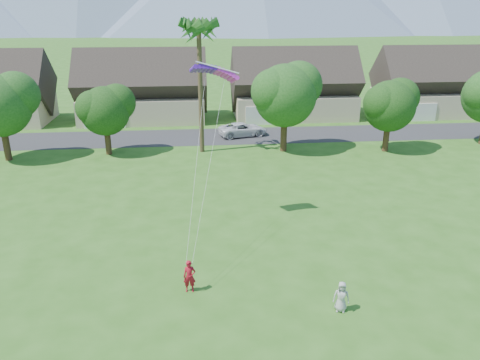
{
  "coord_description": "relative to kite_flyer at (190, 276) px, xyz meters",
  "views": [
    {
      "loc": [
        -2.43,
        -15.81,
        13.48
      ],
      "look_at": [
        0.0,
        10.0,
        3.8
      ],
      "focal_mm": 35.0,
      "sensor_mm": 36.0,
      "label": 1
    }
  ],
  "objects": [
    {
      "name": "fan_palm",
      "position": [
        1.05,
        24.07,
        10.95
      ],
      "size": [
        3.0,
        3.0,
        13.8
      ],
      "color": "#4C3D26",
      "rests_on": "ground"
    },
    {
      "name": "tree_row",
      "position": [
        1.91,
        23.49,
        4.04
      ],
      "size": [
        62.27,
        6.67,
        8.45
      ],
      "color": "#47301C",
      "rests_on": "ground"
    },
    {
      "name": "watcher",
      "position": [
        7.06,
        -2.27,
        -0.09
      ],
      "size": [
        0.85,
        0.67,
        1.53
      ],
      "primitive_type": "imported",
      "rotation": [
        0.0,
        0.0,
        -0.27
      ],
      "color": "#B0B0AB",
      "rests_on": "ground"
    },
    {
      "name": "houses_row",
      "position": [
        3.54,
        38.56,
        2.59
      ],
      "size": [
        72.75,
        8.19,
        8.86
      ],
      "color": "beige",
      "rests_on": "ground"
    },
    {
      "name": "street",
      "position": [
        3.05,
        29.57,
        -0.85
      ],
      "size": [
        90.0,
        7.0,
        0.01
      ],
      "primitive_type": "cube",
      "color": "#2D2D30",
      "rests_on": "ground"
    },
    {
      "name": "kite_flyer",
      "position": [
        0.0,
        0.0,
        0.0
      ],
      "size": [
        0.64,
        0.43,
        1.71
      ],
      "primitive_type": "imported",
      "rotation": [
        0.0,
        0.0,
        -0.04
      ],
      "color": "maroon",
      "rests_on": "ground"
    },
    {
      "name": "ground",
      "position": [
        3.05,
        -4.43,
        -0.85
      ],
      "size": [
        500.0,
        500.0,
        0.0
      ],
      "primitive_type": "plane",
      "color": "#2D6019",
      "rests_on": "ground"
    },
    {
      "name": "parked_car",
      "position": [
        5.62,
        29.57,
        -0.11
      ],
      "size": [
        5.77,
        3.7,
        1.48
      ],
      "primitive_type": "imported",
      "rotation": [
        0.0,
        0.0,
        1.82
      ],
      "color": "silver",
      "rests_on": "ground"
    },
    {
      "name": "parafoil_kite",
      "position": [
        1.81,
        8.44,
        8.98
      ],
      "size": [
        2.98,
        1.23,
        0.5
      ],
      "rotation": [
        0.0,
        0.0,
        0.18
      ],
      "color": "#5216AB",
      "rests_on": "ground"
    }
  ]
}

